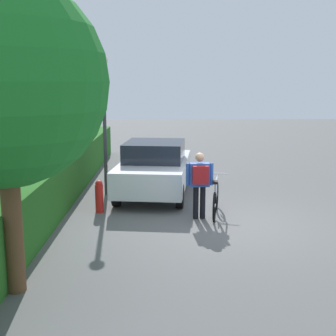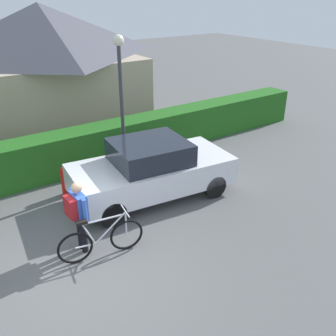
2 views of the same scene
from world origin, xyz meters
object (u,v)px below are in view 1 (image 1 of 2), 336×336
(bicycle, at_px, (216,200))
(tree_kerbside, at_px, (3,83))
(parked_car_near, at_px, (155,168))
(street_lamp, at_px, (104,105))
(person_rider, at_px, (200,180))
(fire_hydrant, at_px, (99,196))

(bicycle, xyz_separation_m, tree_kerbside, (-3.94, 3.55, 2.77))
(parked_car_near, relative_size, street_lamp, 1.09)
(person_rider, xyz_separation_m, street_lamp, (2.40, 2.48, 1.61))
(parked_car_near, height_order, bicycle, parked_car_near)
(fire_hydrant, bearing_deg, bicycle, -96.46)
(bicycle, distance_m, tree_kerbside, 5.98)
(street_lamp, xyz_separation_m, fire_hydrant, (-1.81, -0.05, -2.14))
(bicycle, height_order, person_rider, person_rider)
(person_rider, xyz_separation_m, fire_hydrant, (0.59, 2.43, -0.54))
(tree_kerbside, bearing_deg, bicycle, -42.02)
(person_rider, distance_m, fire_hydrant, 2.56)
(bicycle, relative_size, street_lamp, 0.45)
(bicycle, distance_m, person_rider, 0.75)
(parked_car_near, xyz_separation_m, street_lamp, (-0.02, 1.40, 1.78))
(person_rider, distance_m, tree_kerbside, 5.30)
(parked_car_near, xyz_separation_m, tree_kerbside, (-6.09, 2.05, 2.39))
(person_rider, relative_size, street_lamp, 0.40)
(bicycle, distance_m, street_lamp, 4.20)
(bicycle, relative_size, person_rider, 1.11)
(parked_car_near, relative_size, bicycle, 2.44)
(person_rider, xyz_separation_m, tree_kerbside, (-3.67, 3.13, 2.21))
(parked_car_near, bearing_deg, person_rider, -155.91)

